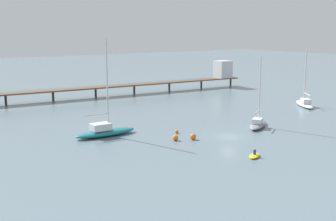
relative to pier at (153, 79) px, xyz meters
The scene contains 9 objects.
ground_plane 47.50m from the pier, 109.01° to the right, with size 400.00×400.00×0.00m, color slate.
pier is the anchor object (origin of this frame).
sailboat_gray 43.38m from the pier, 99.56° to the right, with size 7.58×5.93×11.56m.
sailboat_white 37.68m from the pier, 66.47° to the right, with size 7.01×8.63×11.66m.
sailboat_teal 45.62m from the pier, 131.96° to the right, with size 9.80×2.85×14.47m.
dinghy_yellow 58.04m from the pier, 110.11° to the right, with size 2.87×2.39×1.14m.
mooring_buoy_inner 48.02m from the pier, 115.85° to the right, with size 0.90×0.90×0.90m, color orange.
mooring_buoy_near 48.22m from the pier, 118.97° to the right, with size 0.83×0.83×0.83m, color orange.
mooring_buoy_mid 43.84m from the pier, 118.04° to the right, with size 0.53×0.53×0.53m, color orange.
Camera 1 is at (-43.41, -46.93, 15.89)m, focal length 46.77 mm.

